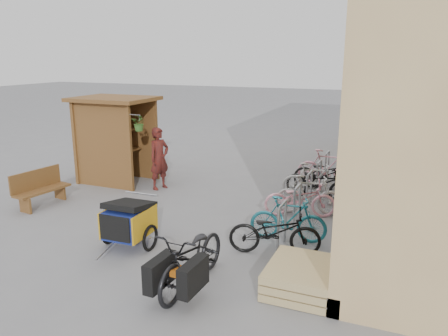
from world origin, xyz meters
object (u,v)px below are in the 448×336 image
at_px(bike_3, 309,195).
at_px(bike_7, 327,167).
at_px(pallet_stack, 301,277).
at_px(bike_5, 313,181).
at_px(bike_4, 318,183).
at_px(person_kiosk, 159,159).
at_px(bike_1, 288,219).
at_px(cargo_bike, 192,258).
at_px(bike_6, 327,174).
at_px(child_trailer, 129,220).
at_px(shopping_carts, 360,148).
at_px(bike_2, 300,199).
at_px(bench, 40,188).
at_px(kiosk, 113,128).
at_px(bike_0, 275,231).

relative_size(bike_3, bike_7, 0.92).
relative_size(pallet_stack, bike_5, 0.78).
bearing_deg(bike_4, bike_3, -164.78).
bearing_deg(person_kiosk, bike_1, -95.98).
relative_size(cargo_bike, bike_6, 1.09).
relative_size(child_trailer, bike_3, 1.06).
distance_m(shopping_carts, bike_4, 3.88).
relative_size(person_kiosk, bike_3, 1.10).
distance_m(shopping_carts, bike_2, 5.10).
xyz_separation_m(bench, bike_4, (6.09, 2.87, 0.03)).
bearing_deg(bike_7, bike_6, -171.91).
xyz_separation_m(bike_1, bike_5, (-0.09, 2.76, 0.01)).
bearing_deg(kiosk, bike_1, -20.98).
relative_size(bench, bike_5, 0.92).
bearing_deg(bike_5, bike_1, 169.96).
relative_size(bike_3, bike_5, 0.99).
bearing_deg(shopping_carts, kiosk, -145.63).
distance_m(child_trailer, cargo_bike, 1.99).
bearing_deg(pallet_stack, bike_5, 99.52).
xyz_separation_m(shopping_carts, person_kiosk, (-4.73, -4.41, 0.18)).
bearing_deg(bike_6, bike_1, 176.38).
bearing_deg(cargo_bike, bike_0, 65.38).
distance_m(bike_2, bike_6, 2.21).
height_order(child_trailer, bike_1, child_trailer).
relative_size(bench, bike_7, 0.86).
bearing_deg(pallet_stack, kiosk, 148.34).
bearing_deg(bike_4, shopping_carts, 7.32).
xyz_separation_m(person_kiosk, bike_1, (4.07, -2.03, -0.39)).
xyz_separation_m(shopping_carts, bike_6, (-0.56, -2.84, -0.20)).
bearing_deg(kiosk, bike_5, 6.30).
bearing_deg(person_kiosk, shopping_carts, -26.43).
bearing_deg(bike_7, bike_1, 179.30).
bearing_deg(bike_1, cargo_bike, 151.00).
xyz_separation_m(bike_2, bike_5, (0.01, 1.36, 0.05)).
distance_m(bike_1, bike_2, 1.41).
bearing_deg(shopping_carts, pallet_stack, -90.00).
xyz_separation_m(bench, bike_0, (5.94, -0.40, -0.01)).
xyz_separation_m(pallet_stack, bike_3, (-0.59, 3.32, 0.25)).
height_order(bench, child_trailer, child_trailer).
relative_size(bench, bike_2, 0.90).
distance_m(person_kiosk, bike_3, 4.18).
relative_size(bike_1, bike_2, 0.95).
bearing_deg(pallet_stack, bike_4, 97.65).
height_order(pallet_stack, bike_5, bike_5).
xyz_separation_m(cargo_bike, bike_7, (0.94, 6.45, 0.00)).
bearing_deg(bench, bike_4, 32.99).
distance_m(bench, bike_6, 7.23).
height_order(cargo_bike, bike_0, cargo_bike).
xyz_separation_m(kiosk, bike_3, (5.68, -0.55, -1.09)).
xyz_separation_m(cargo_bike, bike_6, (1.02, 5.91, -0.03)).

